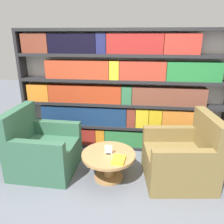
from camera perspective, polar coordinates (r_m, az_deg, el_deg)
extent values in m
plane|color=slate|center=(3.07, 0.42, -20.09)|extent=(14.00, 14.00, 0.00)
cube|color=silver|center=(3.87, 2.80, 5.59)|extent=(3.52, 0.05, 2.06)
cube|color=#262628|center=(4.24, -21.57, 5.48)|extent=(0.05, 0.30, 2.06)
cube|color=#262628|center=(4.11, 2.43, -8.58)|extent=(3.42, 0.30, 0.05)
cube|color=#262628|center=(3.94, 2.51, -3.60)|extent=(3.42, 0.30, 0.05)
cube|color=#262628|center=(3.80, 2.61, 2.13)|extent=(3.42, 0.30, 0.05)
cube|color=#262628|center=(3.70, 2.70, 8.23)|extent=(3.42, 0.30, 0.05)
cube|color=#262628|center=(3.64, 2.81, 14.61)|extent=(3.42, 0.30, 0.05)
cube|color=#262628|center=(3.63, 2.91, 20.71)|extent=(3.42, 0.30, 0.05)
cube|color=maroon|center=(4.15, -9.40, -5.86)|extent=(0.77, 0.20, 0.30)
cube|color=orange|center=(4.05, -2.97, -6.27)|extent=(0.16, 0.20, 0.30)
cube|color=#2F773E|center=(4.01, 3.31, -6.60)|extent=(0.71, 0.20, 0.30)
cube|color=#33743B|center=(4.02, 11.21, -6.89)|extent=(0.37, 0.20, 0.30)
cube|color=gold|center=(4.10, 19.14, -7.06)|extent=(0.74, 0.20, 0.30)
cube|color=navy|center=(3.95, -7.27, -0.71)|extent=(1.52, 0.20, 0.33)
cube|color=brown|center=(3.84, 5.00, -1.23)|extent=(0.15, 0.20, 0.33)
cube|color=gold|center=(3.84, 7.83, -1.34)|extent=(0.22, 0.20, 0.33)
cube|color=gold|center=(3.85, 11.14, -1.47)|extent=(0.21, 0.20, 0.33)
cube|color=orange|center=(3.91, 17.35, -1.70)|extent=(0.62, 0.20, 0.33)
cube|color=orange|center=(4.10, -18.37, 4.96)|extent=(0.38, 0.20, 0.30)
cube|color=#B0391B|center=(3.83, -7.02, 4.82)|extent=(1.26, 0.20, 0.30)
cube|color=#306F47|center=(3.72, 3.88, 4.51)|extent=(0.17, 0.20, 0.30)
cube|color=brown|center=(3.75, 14.51, 4.05)|extent=(1.20, 0.20, 0.30)
cube|color=#B93F23|center=(3.77, -8.95, 10.95)|extent=(1.07, 0.20, 0.30)
cube|color=gold|center=(3.66, 0.66, 10.91)|extent=(0.16, 0.20, 0.30)
cube|color=#B03928|center=(3.64, 7.95, 10.69)|extent=(0.74, 0.20, 0.30)
cube|color=#257A38|center=(3.74, 20.50, 9.90)|extent=(0.85, 0.20, 0.30)
cube|color=brown|center=(3.98, -19.18, 16.60)|extent=(0.44, 0.20, 0.31)
cube|color=black|center=(3.75, -10.25, 17.22)|extent=(0.78, 0.20, 0.31)
cube|color=navy|center=(3.65, -2.72, 17.43)|extent=(0.16, 0.20, 0.31)
cube|color=maroon|center=(3.60, 5.95, 17.32)|extent=(0.88, 0.20, 0.31)
cube|color=#B53126|center=(3.65, 17.75, 16.58)|extent=(0.54, 0.20, 0.31)
cube|color=#336047|center=(3.51, -16.87, -11.13)|extent=(0.91, 0.85, 0.44)
cube|color=#336047|center=(3.47, -23.28, -3.36)|extent=(0.16, 0.83, 0.53)
cube|color=#336047|center=(3.05, -19.05, -9.19)|extent=(0.75, 0.14, 0.22)
cube|color=#336047|center=(3.62, -14.05, -4.01)|extent=(0.75, 0.14, 0.22)
cube|color=olive|center=(3.30, 16.69, -13.22)|extent=(0.99, 0.93, 0.44)
cube|color=olive|center=(3.21, 24.00, -5.36)|extent=(0.24, 0.84, 0.53)
cube|color=olive|center=(3.42, 14.47, -5.46)|extent=(0.76, 0.21, 0.22)
cube|color=olive|center=(2.82, 17.95, -11.49)|extent=(0.76, 0.21, 0.22)
cylinder|color=#AD7F4C|center=(3.22, -0.90, -14.12)|extent=(0.14, 0.14, 0.35)
cylinder|color=#AD7F4C|center=(3.31, -0.88, -16.44)|extent=(0.42, 0.42, 0.03)
cylinder|color=#AD7F4C|center=(3.11, -0.91, -11.11)|extent=(0.75, 0.75, 0.04)
cube|color=black|center=(3.10, -0.92, -10.71)|extent=(0.06, 0.06, 0.01)
cube|color=silver|center=(3.07, -0.92, -9.74)|extent=(0.11, 0.01, 0.13)
cube|color=gold|center=(2.94, 1.75, -12.36)|extent=(0.19, 0.24, 0.03)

